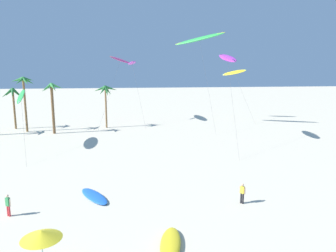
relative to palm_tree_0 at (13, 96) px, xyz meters
name	(u,v)px	position (x,y,z in m)	size (l,w,h in m)	color
palm_tree_0	(13,96)	(0.00, 0.00, 0.00)	(3.64, 4.12, 7.11)	brown
palm_tree_2	(24,86)	(2.80, -2.76, 1.79)	(3.76, 3.58, 9.08)	brown
palm_tree_3	(52,95)	(7.60, -4.87, 0.58)	(3.55, 3.47, 8.17)	brown
palm_tree_4	(105,93)	(15.62, -0.68, 0.50)	(4.17, 3.68, 7.45)	olive
flying_kite_0	(132,63)	(20.41, 5.65, 5.58)	(2.93, 11.69, 11.87)	purple
flying_kite_1	(199,39)	(31.98, -1.46, 9.64)	(8.18, 9.87, 16.69)	green
flying_kite_2	(120,60)	(18.22, 5.24, 6.14)	(5.97, 10.62, 12.85)	#EA5193
flying_kite_3	(227,58)	(33.61, -12.94, 6.17)	(2.05, 12.94, 12.80)	purple
flying_kite_4	(21,96)	(5.64, -13.44, 1.17)	(4.29, 12.73, 7.95)	green
flying_kite_5	(234,72)	(40.81, 5.91, 3.73)	(4.58, 7.96, 10.35)	yellow
grounded_kite_0	(170,243)	(22.23, -40.09, -5.50)	(1.94, 4.11, 0.42)	yellow
grounded_kite_1	(94,196)	(16.79, -31.96, -5.58)	(3.22, 4.28, 0.27)	blue
person_near_left	(242,193)	(28.70, -34.48, -4.80)	(0.40, 0.38, 1.67)	black
person_near_right	(8,204)	(10.93, -34.68, -4.80)	(0.46, 0.32, 1.67)	red
beach_umbrella	(41,235)	(15.26, -42.03, -3.40)	(2.12, 2.12, 2.54)	beige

